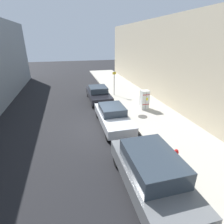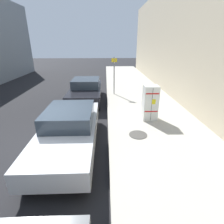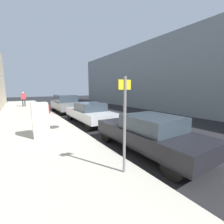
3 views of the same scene
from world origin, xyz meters
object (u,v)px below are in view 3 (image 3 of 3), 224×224
Objects in this scene: discarded_refrigerator at (40,120)px; parked_sedan_silver at (89,112)px; parked_suv_gray at (66,103)px; street_sign_post at (125,120)px; parked_sedan_dark at (149,133)px; fire_hydrant at (49,109)px; pedestrian_walking_far at (23,98)px.

discarded_refrigerator reaches higher than parked_sedan_silver.
parked_suv_gray is at bearing 90.00° from parked_sedan_silver.
street_sign_post is (1.43, -4.33, 0.60)m from discarded_refrigerator.
street_sign_post is 2.21m from parked_sedan_dark.
parked_suv_gray is at bearing 90.00° from parked_sedan_dark.
fire_hydrant is 0.16× the size of parked_sedan_dark.
fire_hydrant is 0.16× the size of parked_suv_gray.
parked_sedan_silver is (3.26, 2.07, -0.21)m from discarded_refrigerator.
pedestrian_walking_far is at bearing 105.81° from parked_sedan_silver.
parked_sedan_silver reaches higher than fire_hydrant.
pedestrian_walking_far is 7.13m from parked_suv_gray.
pedestrian_walking_far is at bearing 101.01° from parked_sedan_dark.
fire_hydrant is 0.16× the size of parked_sedan_silver.
street_sign_post is at bearing -153.60° from parked_sedan_dark.
street_sign_post is 18.53m from pedestrian_walking_far.
parked_sedan_dark is at bearing 26.40° from street_sign_post.
fire_hydrant is 2.11m from parked_suv_gray.
fire_hydrant is 10.41m from parked_sedan_dark.
fire_hydrant is at bearing -60.95° from pedestrian_walking_far.
street_sign_post is 6.70m from parked_sedan_silver.
parked_sedan_silver is at bearing -90.00° from parked_suv_gray.
parked_sedan_silver is (3.41, -12.06, -0.47)m from pedestrian_walking_far.
parked_suv_gray reaches higher than parked_sedan_dark.
street_sign_post reaches higher than fire_hydrant.
street_sign_post reaches higher than pedestrian_walking_far.
street_sign_post reaches higher than parked_sedan_silver.
parked_suv_gray is at bearing 67.52° from discarded_refrigerator.
street_sign_post is 3.29× the size of fire_hydrant.
pedestrian_walking_far is at bearing 90.62° from discarded_refrigerator.
street_sign_post is 0.52× the size of parked_sedan_silver.
parked_suv_gray reaches higher than fire_hydrant.
street_sign_post is at bearing -68.56° from pedestrian_walking_far.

